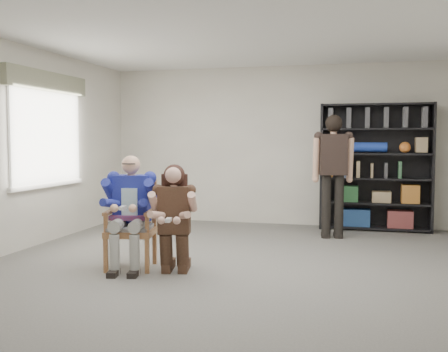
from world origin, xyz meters
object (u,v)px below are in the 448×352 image
(kneeling_woman, at_px, (174,220))
(bookshelf, at_px, (376,167))
(armchair, at_px, (131,225))
(seated_man, at_px, (131,212))
(standing_man, at_px, (333,177))

(kneeling_woman, bearing_deg, bookshelf, 46.28)
(armchair, relative_size, kneeling_woman, 0.84)
(armchair, bearing_deg, seated_man, 78.53)
(seated_man, relative_size, standing_man, 0.72)
(armchair, distance_m, seated_man, 0.15)
(standing_man, bearing_deg, kneeling_woman, -132.55)
(kneeling_woman, height_order, standing_man, standing_man)
(armchair, bearing_deg, standing_man, 37.53)
(armchair, xyz_separation_m, kneeling_woman, (0.58, -0.12, 0.10))
(armchair, height_order, kneeling_woman, kneeling_woman)
(kneeling_woman, bearing_deg, standing_man, 47.18)
(bookshelf, height_order, standing_man, bookshelf)
(armchair, distance_m, kneeling_woman, 0.60)
(kneeling_woman, bearing_deg, armchair, 156.85)
(seated_man, height_order, kneeling_woman, seated_man)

